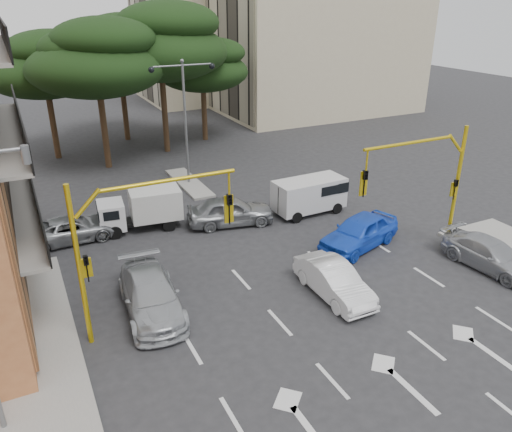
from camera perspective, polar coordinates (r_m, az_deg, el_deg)
The scene contains 20 objects.
ground at distance 20.24m, azimuth 7.77°, elevation -10.48°, with size 120.00×120.00×0.00m, color #28282B.
median_strip at distance 33.17m, azimuth -7.67°, elevation 3.77°, with size 1.40×6.00×0.15m, color gray.
apartment_beige_near at distance 54.49m, azimuth 7.20°, elevation 21.58°, with size 20.20×12.15×18.70m.
apartment_beige_far at distance 62.02m, azimuth -5.20°, elevation 20.99°, with size 16.20×12.15×16.70m.
pine_left_near at distance 36.26m, azimuth -17.78°, elevation 16.86°, with size 9.15×9.15×10.23m.
pine_center at distance 39.24m, azimuth -10.88°, elevation 19.00°, with size 9.98×9.98×11.16m.
pine_left_far at distance 39.94m, azimuth -23.05°, elevation 15.68°, with size 8.32×8.32×9.30m.
pine_right at distance 42.58m, azimuth -6.06°, elevation 16.81°, with size 7.49×7.49×8.37m.
pine_back at distance 43.66m, azimuth -15.40°, elevation 18.14°, with size 9.15×9.15×10.23m.
signal_mast_right at distance 23.96m, azimuth 19.31°, elevation 4.34°, with size 5.79×0.37×6.00m.
signal_mast_left at distance 17.57m, azimuth -14.15°, elevation -2.06°, with size 5.79×0.37×6.00m.
street_lamp_center at distance 31.76m, azimuth -8.20°, elevation 12.87°, with size 4.16×0.36×7.77m.
car_white_hatch at distance 20.79m, azimuth 8.89°, elevation -7.30°, with size 1.46×4.20×1.38m, color silver.
car_blue_compact at distance 24.86m, azimuth 11.72°, elevation -1.78°, with size 1.89×4.70×1.60m, color blue.
car_silver_wagon at distance 19.95m, azimuth -11.94°, elevation -8.85°, with size 2.07×5.08×1.48m, color #AEB2B7.
car_silver_cross_a at distance 26.71m, azimuth -20.29°, elevation -1.39°, with size 2.07×4.50×1.25m, color #909497.
car_silver_cross_b at distance 26.79m, azimuth -2.94°, elevation 0.60°, with size 1.86×4.62×1.57m, color gray.
car_silver_parked at distance 24.90m, azimuth 25.22°, elevation -4.02°, with size 1.86×4.57×1.33m, color #A2A5AA.
van_white at distance 28.30m, azimuth 6.08°, elevation 2.30°, with size 1.83×4.05×2.03m, color silver, non-canonical shape.
box_truck_a at distance 26.83m, azimuth -13.02°, elevation 0.67°, with size 1.81×4.32×2.12m, color silver, non-canonical shape.
Camera 1 is at (-9.76, -13.64, 11.34)m, focal length 35.00 mm.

